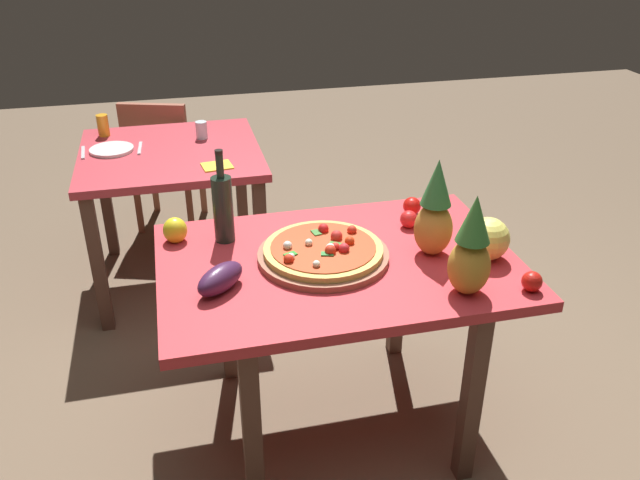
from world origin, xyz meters
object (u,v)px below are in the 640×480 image
at_px(eggplant, 220,279).
at_px(fork_utensil, 83,153).
at_px(melon, 488,239).
at_px(pizza, 324,249).
at_px(pineapple_left, 471,250).
at_px(background_table, 172,171).
at_px(tomato_at_corner, 409,219).
at_px(display_table, 338,281).
at_px(dinner_plate, 112,150).
at_px(dining_chair, 163,157).
at_px(tomato_near_board, 532,281).
at_px(napkin_folded, 217,166).
at_px(pineapple_right, 435,213).
at_px(bell_pepper, 175,230).
at_px(drinking_glass_juice, 103,125).
at_px(knife_utensil, 140,148).
at_px(drinking_glass_water, 201,130).
at_px(pizza_board, 323,255).
at_px(wine_bottle, 223,207).
at_px(tomato_beside_pepper, 412,206).

relative_size(eggplant, fork_utensil, 1.11).
bearing_deg(melon, fork_utensil, 135.84).
distance_m(pizza, pineapple_left, 0.53).
relative_size(background_table, tomato_at_corner, 13.07).
distance_m(display_table, dinner_plate, 1.59).
distance_m(dining_chair, tomato_at_corner, 2.03).
bearing_deg(pineapple_left, tomato_near_board, -11.29).
bearing_deg(napkin_folded, pineapple_right, -56.77).
bearing_deg(dining_chair, fork_utensil, 76.49).
relative_size(bell_pepper, napkin_folded, 0.71).
distance_m(tomato_at_corner, drinking_glass_juice, 1.87).
distance_m(display_table, eggplant, 0.47).
bearing_deg(display_table, napkin_folded, 108.46).
bearing_deg(bell_pepper, tomato_at_corner, -6.08).
bearing_deg(knife_utensil, dining_chair, 83.67).
height_order(pineapple_left, drinking_glass_juice, pineapple_left).
xyz_separation_m(tomato_at_corner, drinking_glass_juice, (-1.22, 1.42, 0.02)).
height_order(drinking_glass_water, knife_utensil, drinking_glass_water).
bearing_deg(fork_utensil, napkin_folded, -31.59).
xyz_separation_m(eggplant, tomato_at_corner, (0.77, 0.29, -0.01)).
relative_size(dining_chair, pineapple_right, 2.32).
bearing_deg(pizza_board, pineapple_right, -7.43).
distance_m(pineapple_right, melon, 0.21).
relative_size(pineapple_left, dinner_plate, 1.59).
height_order(background_table, drinking_glass_water, drinking_glass_water).
bearing_deg(melon, dining_chair, 118.40).
distance_m(wine_bottle, eggplant, 0.37).
height_order(pineapple_right, bell_pepper, pineapple_right).
distance_m(melon, napkin_folded, 1.41).
bearing_deg(fork_utensil, pizza_board, -58.90).
relative_size(pizza, tomato_at_corner, 6.19).
distance_m(pizza_board, dinner_plate, 1.54).
xyz_separation_m(wine_bottle, napkin_folded, (0.04, 0.76, -0.13)).
bearing_deg(napkin_folded, bell_pepper, -107.18).
bearing_deg(tomato_at_corner, background_table, 128.81).
height_order(dining_chair, wine_bottle, wine_bottle).
height_order(pineapple_left, tomato_beside_pepper, pineapple_left).
bearing_deg(melon, tomato_at_corner, 121.98).
xyz_separation_m(dining_chair, bell_pepper, (0.04, -1.68, 0.33)).
bearing_deg(tomato_at_corner, pizza, -156.71).
relative_size(pizza, pineapple_left, 1.23).
distance_m(background_table, pizza_board, 1.37).
distance_m(background_table, drinking_glass_water, 0.28).
height_order(bell_pepper, napkin_folded, bell_pepper).
bearing_deg(tomato_near_board, tomato_at_corner, 113.64).
distance_m(pineapple_left, pineapple_right, 0.27).
distance_m(display_table, pineapple_left, 0.53).
xyz_separation_m(drinking_glass_water, dinner_plate, (-0.46, -0.09, -0.04)).
relative_size(pizza, bell_pepper, 4.32).
height_order(display_table, background_table, same).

